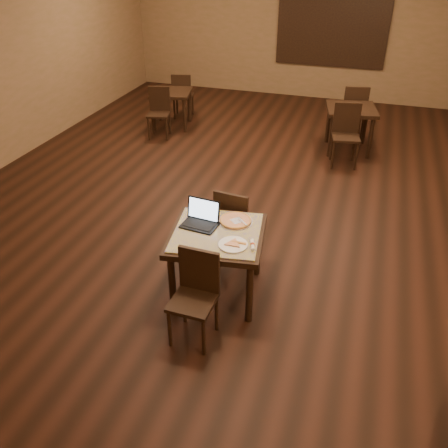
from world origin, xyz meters
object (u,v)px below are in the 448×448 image
(tiled_table, at_px, (217,240))
(other_table_a_chair_near, at_px, (346,131))
(laptop, at_px, (201,218))
(other_table_a, at_px, (351,115))
(chair_main_near, at_px, (196,291))
(other_table_b_chair_far, at_px, (182,93))
(chair_main_far, at_px, (234,222))
(other_table_b_chair_near, at_px, (159,109))
(other_table_a_chair_far, at_px, (354,109))
(other_table_b, at_px, (171,97))
(pizza_pan, at_px, (236,221))

(tiled_table, relative_size, other_table_a_chair_near, 1.07)
(laptop, bearing_deg, other_table_a_chair_near, 78.91)
(other_table_a, bearing_deg, chair_main_near, -111.71)
(chair_main_near, relative_size, other_table_b_chair_far, 1.01)
(chair_main_far, xyz_separation_m, other_table_b_chair_near, (-2.44, 3.36, -0.01))
(laptop, height_order, other_table_a_chair_far, laptop)
(chair_main_near, relative_size, other_table_b, 1.02)
(chair_main_far, height_order, other_table_b_chair_far, chair_main_far)
(other_table_a_chair_far, bearing_deg, other_table_b_chair_near, 4.39)
(pizza_pan, xyz_separation_m, other_table_b, (-2.55, 4.26, -0.19))
(other_table_a_chair_near, bearing_deg, other_table_b, 156.73)
(other_table_a_chair_near, bearing_deg, other_table_a, 77.27)
(pizza_pan, xyz_separation_m, other_table_a_chair_near, (0.80, 3.53, -0.21))
(pizza_pan, height_order, other_table_a_chair_near, other_table_a_chair_near)
(tiled_table, bearing_deg, other_table_a, 69.36)
(tiled_table, relative_size, chair_main_far, 1.14)
(chair_main_near, height_order, chair_main_far, chair_main_far)
(other_table_a_chair_near, distance_m, other_table_b_chair_far, 3.56)
(other_table_a_chair_near, bearing_deg, chair_main_near, -112.85)
(other_table_a_chair_far, bearing_deg, other_table_b, -4.01)
(pizza_pan, bearing_deg, laptop, -157.32)
(pizza_pan, distance_m, other_table_a, 4.19)
(pizza_pan, xyz_separation_m, other_table_a, (0.82, 4.11, -0.14))
(other_table_b_chair_near, bearing_deg, laptop, -72.93)
(pizza_pan, relative_size, other_table_b_chair_near, 0.40)
(other_table_b_chair_far, bearing_deg, chair_main_far, 105.56)
(other_table_b, relative_size, other_table_b_chair_far, 0.99)
(chair_main_far, distance_m, other_table_a, 3.85)
(chair_main_far, bearing_deg, other_table_b_chair_far, -55.00)
(other_table_a, relative_size, other_table_a_chair_near, 0.97)
(other_table_a_chair_near, bearing_deg, chair_main_far, -117.46)
(tiled_table, height_order, pizza_pan, pizza_pan)
(tiled_table, xyz_separation_m, other_table_b, (-2.43, 4.50, -0.09))
(tiled_table, height_order, chair_main_near, chair_main_near)
(other_table_a_chair_near, xyz_separation_m, other_table_a_chair_far, (0.03, 1.14, 0.00))
(laptop, relative_size, other_table_a_chair_far, 0.38)
(laptop, bearing_deg, chair_main_far, 75.47)
(laptop, bearing_deg, chair_main_near, -68.59)
(laptop, distance_m, other_table_b_chair_far, 5.40)
(chair_main_near, distance_m, other_table_b_chair_far, 6.14)
(chair_main_near, relative_size, laptop, 2.39)
(other_table_b, bearing_deg, chair_main_near, -77.67)
(other_table_b, bearing_deg, laptop, -76.16)
(tiled_table, height_order, chair_main_far, chair_main_far)
(tiled_table, distance_m, other_table_b_chair_far, 5.57)
(chair_main_far, height_order, other_table_b, chair_main_far)
(laptop, relative_size, other_table_b_chair_far, 0.42)
(other_table_b, distance_m, other_table_b_chair_far, 0.53)
(other_table_a_chair_near, height_order, other_table_b_chair_near, other_table_a_chair_near)
(chair_main_far, distance_m, other_table_a_chair_near, 3.29)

